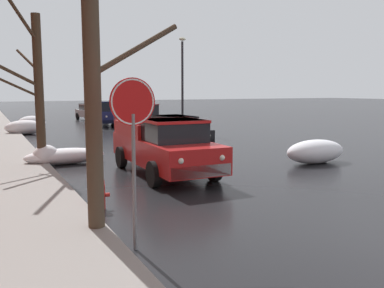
% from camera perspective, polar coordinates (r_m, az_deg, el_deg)
% --- Properties ---
extents(snow_bank_near_corner_left, '(1.76, 1.27, 0.89)m').
position_cam_1_polar(snow_bank_near_corner_left, '(29.97, -21.26, 2.76)').
color(snow_bank_near_corner_left, white).
rests_on(snow_bank_near_corner_left, ground).
extents(snow_bank_along_left_kerb, '(2.32, 0.95, 0.88)m').
position_cam_1_polar(snow_bank_along_left_kerb, '(32.85, -8.21, 3.56)').
color(snow_bank_along_left_kerb, white).
rests_on(snow_bank_along_left_kerb, ground).
extents(snow_bank_mid_block_left, '(2.78, 0.92, 0.73)m').
position_cam_1_polar(snow_bank_mid_block_left, '(15.29, -17.68, -1.58)').
color(snow_bank_mid_block_left, white).
rests_on(snow_bank_mid_block_left, ground).
extents(snow_bank_near_corner_right, '(2.46, 1.06, 0.85)m').
position_cam_1_polar(snow_bank_near_corner_right, '(15.48, 16.76, -1.03)').
color(snow_bank_near_corner_right, white).
rests_on(snow_bank_near_corner_right, ground).
extents(snow_bank_along_right_kerb, '(2.25, 1.12, 0.85)m').
position_cam_1_polar(snow_bank_along_right_kerb, '(26.38, -21.96, 2.13)').
color(snow_bank_along_right_kerb, white).
rests_on(snow_bank_along_right_kerb, ground).
extents(bare_tree_at_the_corner, '(3.02, 1.88, 6.24)m').
position_cam_1_polar(bare_tree_at_the_corner, '(7.53, -13.40, 12.42)').
color(bare_tree_at_the_corner, '#4C3D2D').
rests_on(bare_tree_at_the_corner, ground).
extents(bare_tree_second_along_sidewalk, '(1.96, 2.81, 5.79)m').
position_cam_1_polar(bare_tree_second_along_sidewalk, '(14.90, -20.70, 7.48)').
color(bare_tree_second_along_sidewalk, '#423323').
rests_on(bare_tree_second_along_sidewalk, ground).
extents(pickup_truck_red_approaching_near_lane, '(2.16, 5.39, 1.76)m').
position_cam_1_polar(pickup_truck_red_approaching_near_lane, '(12.79, -3.71, -0.33)').
color(pickup_truck_red_approaching_near_lane, red).
rests_on(pickup_truck_red_approaching_near_lane, ground).
extents(sedan_black_parked_kerbside_close, '(1.96, 4.29, 1.42)m').
position_cam_1_polar(sedan_black_parked_kerbside_close, '(19.27, -2.27, 1.91)').
color(sedan_black_parked_kerbside_close, black).
rests_on(sedan_black_parked_kerbside_close, ground).
extents(suv_maroon_parked_kerbside_mid, '(2.33, 4.55, 1.82)m').
position_cam_1_polar(suv_maroon_parked_kerbside_mid, '(25.03, -7.48, 3.67)').
color(suv_maroon_parked_kerbside_mid, maroon).
rests_on(suv_maroon_parked_kerbside_mid, ground).
extents(suv_darkblue_parked_far_down_block, '(2.17, 4.53, 1.82)m').
position_cam_1_polar(suv_darkblue_parked_far_down_block, '(31.06, -11.81, 4.29)').
color(suv_darkblue_parked_far_down_block, navy).
rests_on(suv_darkblue_parked_far_down_block, ground).
extents(sedan_silver_queued_behind_truck, '(2.09, 4.40, 1.42)m').
position_cam_1_polar(sedan_silver_queued_behind_truck, '(37.05, -13.75, 4.36)').
color(sedan_silver_queued_behind_truck, '#B7B7BC').
rests_on(sedan_silver_queued_behind_truck, ground).
extents(fire_hydrant, '(0.42, 0.22, 0.71)m').
position_cam_1_polar(fire_hydrant, '(9.37, -12.56, -6.64)').
color(fire_hydrant, '#B21E19').
rests_on(fire_hydrant, ground).
extents(stop_sign_at_corner, '(0.76, 0.08, 2.80)m').
position_cam_1_polar(stop_sign_at_corner, '(6.61, -8.14, 3.61)').
color(stop_sign_at_corner, slate).
rests_on(stop_sign_at_corner, ground).
extents(street_lamp_post, '(0.44, 0.24, 5.80)m').
position_cam_1_polar(street_lamp_post, '(25.84, -1.33, 8.87)').
color(street_lamp_post, '#28282D').
rests_on(street_lamp_post, ground).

